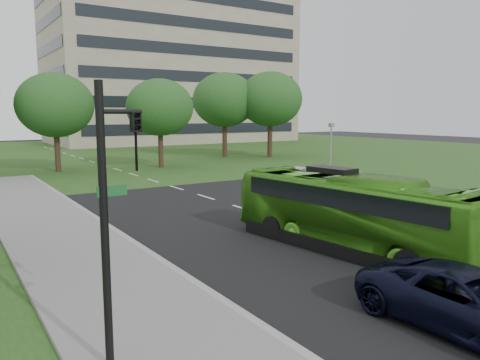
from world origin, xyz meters
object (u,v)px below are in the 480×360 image
Objects in this scene: traffic_light at (113,206)px; camera_pole at (331,143)px; office_building at (172,69)px; tree_park_c at (160,107)px; sedan at (300,177)px; tree_park_e at (270,99)px; suv at (469,301)px; tree_park_b at (55,105)px; bus at (352,213)px; tree_park_d at (225,100)px.

traffic_light is 1.31× the size of camera_pole.
office_building is 5.06× the size of tree_park_c.
sedan is at bearing -78.28° from tree_park_c.
tree_park_e is at bearing -96.35° from office_building.
suv is 25.17m from camera_pole.
tree_park_b is at bearing 74.21° from traffic_light.
bus is at bearing 135.29° from sedan.
traffic_light is at bearing -115.59° from office_building.
bus is at bearing -118.44° from camera_pole.
tree_park_d is at bearing 63.44° from suv.
sedan is at bearing -143.86° from camera_pole.
tree_park_d is 0.99× the size of tree_park_e.
bus is at bearing -113.86° from tree_park_d.
tree_park_e reaches higher than sedan.
tree_park_d is at bearing -104.43° from office_building.
bus reaches higher than suv.
tree_park_e is at bearing 56.71° from suv.
traffic_light is (-9.58, -3.26, 1.83)m from bus.
tree_park_e is 42.74m from suv.
tree_park_d is 1.86× the size of suv.
traffic_light reaches higher than suv.
office_building is 55.31m from sedan.
sedan is at bearing -121.13° from tree_park_e.
camera_pole is at bearing -42.93° from tree_park_b.
tree_park_d is at bearing -30.06° from sedan.
tree_park_c is 15.88m from camera_pole.
tree_park_c is 14.66m from tree_park_e.
tree_park_b is 0.88× the size of tree_park_d.
office_building reaches higher than tree_park_e.
tree_park_b is 1.03× the size of tree_park_c.
traffic_light is at bearing -99.90° from tree_park_b.
traffic_light is (-28.55, -33.88, -3.21)m from tree_park_e.
office_building is 4.90× the size of tree_park_b.
tree_park_d is at bearing 145.36° from tree_park_e.
camera_pole is (14.99, 20.13, 1.97)m from suv.
tree_park_b reaches higher than sedan.
camera_pole reaches higher than suv.
office_building is 68.97m from bus.
camera_pole is (-10.19, -49.96, -9.83)m from office_building.
sedan is at bearing -105.95° from office_building.
tree_park_e is (22.84, 1.15, 0.88)m from tree_park_b.
tree_park_e is 18.01m from camera_pole.
suv is at bearing -109.76° from office_building.
tree_park_e is at bearing -43.08° from sedan.
tree_park_c is at bearing -150.49° from tree_park_d.
tree_park_b is 33.30m from traffic_light.
office_building reaches higher than tree_park_d.
tree_park_d is at bearing 59.21° from bus.
traffic_light reaches higher than sedan.
office_building reaches higher than tree_park_b.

